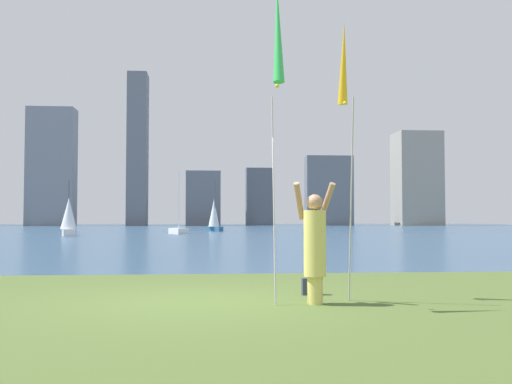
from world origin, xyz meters
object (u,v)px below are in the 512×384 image
at_px(kite_flag_left, 278,40).
at_px(sailboat_0, 179,230).
at_px(person, 315,244).
at_px(bag, 311,286).
at_px(sailboat_3, 214,215).
at_px(kite_flag_right, 344,70).
at_px(sailboat_4, 69,218).

bearing_deg(kite_flag_left, sailboat_0, 94.56).
xyz_separation_m(person, kite_flag_left, (-0.59, -0.37, 2.94)).
xyz_separation_m(bag, sailboat_3, (-0.91, 47.25, 1.41)).
bearing_deg(sailboat_0, sailboat_3, 72.44).
relative_size(kite_flag_left, sailboat_0, 0.94).
bearing_deg(sailboat_0, kite_flag_right, -83.58).
relative_size(kite_flag_right, sailboat_3, 0.89).
relative_size(bag, sailboat_3, 0.06).
bearing_deg(bag, sailboat_3, 91.10).
relative_size(sailboat_0, sailboat_4, 1.25).
relative_size(kite_flag_left, sailboat_4, 1.17).
bearing_deg(bag, kite_flag_left, -117.13).
xyz_separation_m(kite_flag_left, kite_flag_right, (1.19, 0.95, -0.18)).
distance_m(kite_flag_right, sailboat_4, 35.75).
relative_size(sailboat_0, sailboat_3, 1.01).
xyz_separation_m(kite_flag_left, bag, (0.73, 1.43, -3.69)).
distance_m(bag, sailboat_0, 38.10).
bearing_deg(sailboat_3, person, -89.08).
bearing_deg(sailboat_3, kite_flag_right, -88.36).
distance_m(person, sailboat_0, 39.15).
bearing_deg(sailboat_0, bag, -84.17).
bearing_deg(person, bag, 65.27).
bearing_deg(person, sailboat_3, 73.65).
distance_m(kite_flag_left, kite_flag_right, 1.53).
height_order(person, sailboat_3, sailboat_3).
xyz_separation_m(person, bag, (0.14, 1.06, -0.75)).
bearing_deg(sailboat_4, sailboat_3, 53.39).
bearing_deg(person, kite_flag_left, -165.15).
height_order(person, bag, person).
bearing_deg(sailboat_0, sailboat_4, -147.76).
height_order(person, kite_flag_left, kite_flag_left).
distance_m(kite_flag_left, bag, 4.02).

